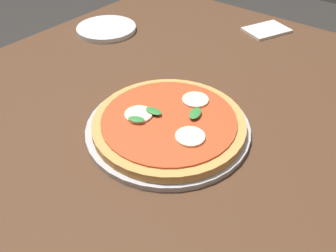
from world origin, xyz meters
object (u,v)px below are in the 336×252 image
object	(u,v)px
serving_tray	(168,128)
napkin	(267,30)
plate_white	(106,29)
dining_table	(167,152)
pizza	(169,123)

from	to	relation	value
serving_tray	napkin	world-z (taller)	serving_tray
plate_white	napkin	size ratio (longest dim) A/B	1.39
napkin	plate_white	bearing A→B (deg)	128.13
dining_table	plate_white	size ratio (longest dim) A/B	7.35
serving_tray	napkin	xyz separation A→B (m)	(0.56, 0.06, -0.00)
serving_tray	plate_white	xyz separation A→B (m)	(0.25, 0.44, 0.00)
dining_table	plate_white	distance (m)	0.50
dining_table	serving_tray	distance (m)	0.09
pizza	plate_white	xyz separation A→B (m)	(0.26, 0.45, -0.02)
dining_table	pizza	bearing A→B (deg)	-131.70
pizza	napkin	size ratio (longest dim) A/B	2.35
dining_table	napkin	distance (m)	0.55
dining_table	serving_tray	xyz separation A→B (m)	(-0.01, -0.01, 0.09)
dining_table	pizza	size ratio (longest dim) A/B	4.36
dining_table	plate_white	xyz separation A→B (m)	(0.24, 0.43, 0.09)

